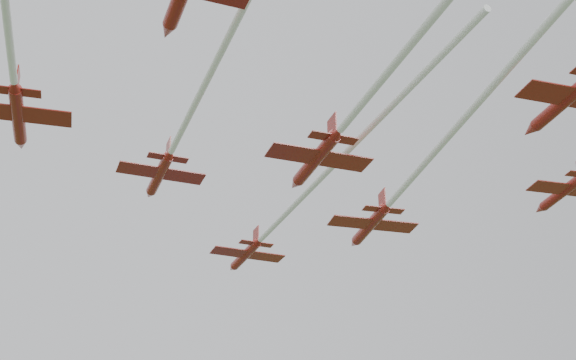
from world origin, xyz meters
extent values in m
cylinder|color=#A2201A|center=(-0.37, 24.54, 52.95)|extent=(2.62, 8.70, 1.12)
cone|color=#A2201A|center=(-1.29, 29.69, 52.95)|extent=(1.42, 2.00, 1.12)
cone|color=#A2201A|center=(0.49, 19.69, 52.95)|extent=(1.21, 1.38, 1.02)
ellipsoid|color=black|center=(-0.73, 26.54, 53.36)|extent=(0.59, 1.03, 0.33)
cube|color=#A2201A|center=(-0.23, 23.74, 52.70)|extent=(9.27, 4.17, 0.10)
cube|color=#A2201A|center=(0.33, 20.64, 52.95)|extent=(4.22, 1.91, 0.08)
cube|color=#A2201A|center=(0.29, 20.84, 54.07)|extent=(0.42, 1.82, 2.03)
cylinder|color=white|center=(4.67, -3.72, 52.90)|extent=(8.75, 45.82, 0.61)
cylinder|color=#A2201A|center=(-12.02, 4.95, 53.35)|extent=(2.30, 8.30, 1.07)
cone|color=#A2201A|center=(-12.78, 9.88, 53.35)|extent=(1.32, 1.89, 1.07)
cone|color=#A2201A|center=(-11.31, 0.30, 53.35)|extent=(1.13, 1.30, 0.97)
ellipsoid|color=black|center=(-12.32, 6.86, 53.73)|extent=(0.54, 0.97, 0.31)
cube|color=#A2201A|center=(-11.91, 4.18, 53.10)|extent=(8.81, 3.78, 0.10)
cube|color=#A2201A|center=(-11.45, 1.21, 53.35)|extent=(4.01, 1.74, 0.08)
cube|color=#A2201A|center=(-11.48, 1.40, 54.41)|extent=(0.36, 1.74, 1.94)
cylinder|color=#A2201A|center=(11.82, 11.88, 52.72)|extent=(1.63, 9.49, 1.22)
cone|color=#A2201A|center=(11.57, 17.60, 52.72)|extent=(1.31, 2.05, 1.22)
cone|color=#A2201A|center=(12.05, 6.49, 52.72)|extent=(1.17, 1.38, 1.11)
ellipsoid|color=black|center=(11.72, 14.10, 53.16)|extent=(0.51, 1.08, 0.36)
cube|color=#A2201A|center=(11.86, 10.99, 52.44)|extent=(9.90, 3.31, 0.11)
cube|color=#A2201A|center=(12.01, 7.55, 52.72)|extent=(4.50, 1.53, 0.09)
cube|color=#A2201A|center=(12.00, 7.77, 53.94)|extent=(0.20, 2.00, 2.22)
cylinder|color=white|center=(13.31, -22.26, 52.66)|extent=(3.12, 56.31, 0.67)
cylinder|color=#A2201A|center=(-23.56, -10.73, 49.67)|extent=(1.35, 7.93, 1.02)
cone|color=#A2201A|center=(-23.76, -5.95, 49.67)|extent=(1.09, 1.71, 1.02)
cone|color=#A2201A|center=(-23.37, -15.23, 49.67)|extent=(0.98, 1.15, 0.93)
ellipsoid|color=black|center=(-23.64, -8.87, 50.04)|extent=(0.43, 0.90, 0.30)
cube|color=#A2201A|center=(-23.53, -11.47, 49.44)|extent=(8.27, 2.76, 0.09)
cube|color=#A2201A|center=(-23.41, -14.35, 49.67)|extent=(3.76, 1.27, 0.07)
cube|color=#A2201A|center=(-23.42, -14.16, 50.69)|extent=(0.16, 1.67, 1.86)
cylinder|color=#A2201A|center=(1.01, -7.36, 50.12)|extent=(2.32, 8.86, 1.14)
cone|color=#A2201A|center=(0.28, -2.08, 50.12)|extent=(1.38, 2.00, 1.14)
cone|color=#A2201A|center=(1.69, -12.33, 50.12)|extent=(1.19, 1.37, 1.03)
ellipsoid|color=black|center=(0.73, -5.31, 50.53)|extent=(0.56, 1.03, 0.33)
cube|color=#A2201A|center=(1.12, -8.18, 49.86)|extent=(9.38, 3.90, 0.10)
cube|color=#A2201A|center=(1.55, -11.36, 50.12)|extent=(4.27, 1.79, 0.08)
cube|color=#A2201A|center=(1.53, -11.15, 51.25)|extent=(0.36, 1.86, 2.07)
cylinder|color=#A2201A|center=(27.65, -2.32, 51.90)|extent=(1.37, 7.88, 1.01)
cone|color=#A2201A|center=(27.43, 2.42, 51.90)|extent=(1.09, 1.71, 1.01)
ellipsoid|color=black|center=(27.56, -0.48, 52.27)|extent=(0.43, 0.89, 0.30)
cube|color=#A2201A|center=(27.68, -3.06, 51.67)|extent=(8.22, 2.77, 0.09)
cone|color=#A2201A|center=(-12.83, -20.30, 52.35)|extent=(1.34, 1.91, 1.08)
ellipsoid|color=black|center=(-12.35, -23.35, 52.74)|extent=(0.55, 0.98, 0.31)
cylinder|color=#A2201A|center=(18.44, -19.17, 51.16)|extent=(1.89, 8.48, 1.09)
cone|color=#A2201A|center=(17.95, -14.09, 51.16)|extent=(1.26, 1.88, 1.09)
ellipsoid|color=black|center=(18.25, -17.20, 51.55)|extent=(0.50, 0.98, 0.32)
cube|color=#A2201A|center=(18.52, -19.96, 50.91)|extent=(8.92, 3.40, 0.10)
camera|label=1|loc=(-13.63, -67.52, 17.92)|focal=50.00mm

